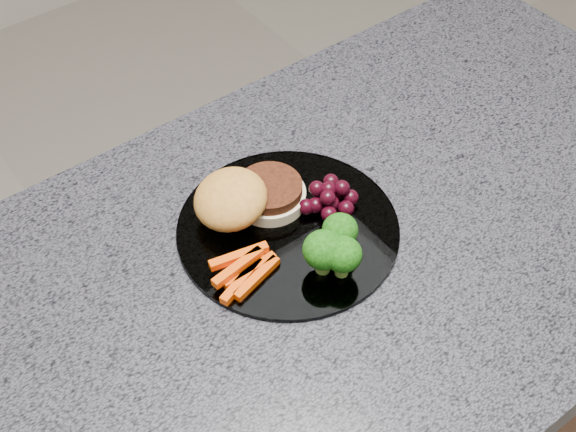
{
  "coord_description": "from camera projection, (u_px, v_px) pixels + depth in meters",
  "views": [
    {
      "loc": [
        -0.36,
        -0.44,
        1.61
      ],
      "look_at": [
        0.02,
        0.05,
        0.93
      ],
      "focal_mm": 50.0,
      "sensor_mm": 36.0,
      "label": 1
    }
  ],
  "objects": [
    {
      "name": "countertop",
      "position": [
        304.0,
        275.0,
        0.92
      ],
      "size": [
        1.2,
        0.6,
        0.04
      ],
      "primitive_type": "cube",
      "color": "#44434D",
      "rests_on": "island_cabinet"
    },
    {
      "name": "plate",
      "position": [
        288.0,
        229.0,
        0.93
      ],
      "size": [
        0.26,
        0.26,
        0.01
      ],
      "primitive_type": "cylinder",
      "color": "white",
      "rests_on": "countertop"
    },
    {
      "name": "burger",
      "position": [
        245.0,
        200.0,
        0.93
      ],
      "size": [
        0.14,
        0.1,
        0.05
      ],
      "rotation": [
        0.0,
        0.0,
        0.05
      ],
      "color": "beige",
      "rests_on": "plate"
    },
    {
      "name": "carrot_sticks",
      "position": [
        244.0,
        270.0,
        0.88
      ],
      "size": [
        0.08,
        0.06,
        0.02
      ],
      "rotation": [
        0.0,
        0.0,
        -0.13
      ],
      "color": "#E54603",
      "rests_on": "plate"
    },
    {
      "name": "broccoli",
      "position": [
        334.0,
        246.0,
        0.87
      ],
      "size": [
        0.08,
        0.07,
        0.06
      ],
      "rotation": [
        0.0,
        0.0,
        0.15
      ],
      "color": "olive",
      "rests_on": "plate"
    },
    {
      "name": "grape_bunch",
      "position": [
        329.0,
        197.0,
        0.94
      ],
      "size": [
        0.07,
        0.06,
        0.03
      ],
      "rotation": [
        0.0,
        0.0,
        0.36
      ],
      "color": "black",
      "rests_on": "plate"
    }
  ]
}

